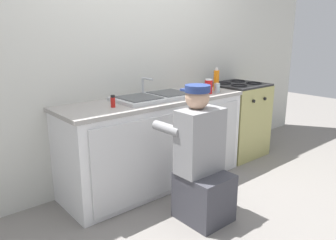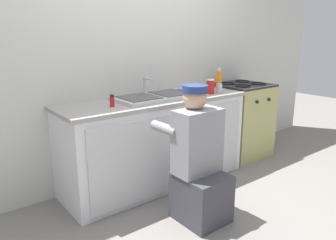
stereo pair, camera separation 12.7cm
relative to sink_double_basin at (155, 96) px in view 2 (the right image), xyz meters
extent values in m
plane|color=gray|center=(0.00, -0.30, -0.90)|extent=(12.00, 12.00, 0.00)
cube|color=silver|center=(0.00, 0.35, 0.35)|extent=(6.00, 0.10, 2.50)
cube|color=white|center=(0.00, 0.00, -0.48)|extent=(1.90, 0.60, 0.84)
cube|color=silver|center=(-0.46, -0.31, -0.48)|extent=(0.83, 0.02, 0.74)
cube|color=silver|center=(0.46, -0.31, -0.48)|extent=(0.83, 0.02, 0.74)
cube|color=#9E9993|center=(0.00, 0.00, -0.04)|extent=(1.94, 0.62, 0.04)
cube|color=silver|center=(0.00, 0.00, 0.00)|extent=(0.80, 0.44, 0.03)
cube|color=#4C4F51|center=(-0.19, 0.00, 0.01)|extent=(0.33, 0.35, 0.01)
cube|color=#4C4F51|center=(0.19, 0.00, 0.01)|extent=(0.33, 0.35, 0.01)
cylinder|color=#B7BABF|center=(0.00, 0.19, 0.07)|extent=(0.02, 0.02, 0.18)
cylinder|color=#B7BABF|center=(0.00, 0.11, 0.16)|extent=(0.02, 0.16, 0.02)
cube|color=tan|center=(1.29, 0.00, -0.46)|extent=(0.63, 0.60, 0.88)
cube|color=#262628|center=(1.29, 0.00, -0.01)|extent=(0.62, 0.59, 0.02)
torus|color=black|center=(1.15, -0.12, 0.01)|extent=(0.19, 0.19, 0.02)
torus|color=black|center=(1.44, -0.12, 0.01)|extent=(0.19, 0.19, 0.02)
torus|color=black|center=(1.15, 0.12, 0.01)|extent=(0.19, 0.19, 0.02)
torus|color=black|center=(1.44, 0.12, 0.01)|extent=(0.19, 0.19, 0.02)
cylinder|color=black|center=(1.18, -0.31, -0.15)|extent=(0.04, 0.02, 0.04)
cylinder|color=black|center=(1.40, -0.31, -0.15)|extent=(0.04, 0.02, 0.04)
cube|color=#3F3F47|center=(-0.12, -0.80, -0.70)|extent=(0.36, 0.40, 0.40)
cube|color=gray|center=(-0.12, -0.74, -0.24)|extent=(0.38, 0.22, 0.52)
sphere|color=tan|center=(-0.12, -0.70, 0.11)|extent=(0.19, 0.19, 0.19)
cylinder|color=navy|center=(-0.12, -0.70, 0.18)|extent=(0.20, 0.20, 0.06)
cube|color=navy|center=(-0.12, -0.62, 0.16)|extent=(0.13, 0.09, 0.02)
cylinder|color=gray|center=(-0.29, -0.54, -0.15)|extent=(0.08, 0.30, 0.08)
cylinder|color=gray|center=(0.05, -0.54, -0.15)|extent=(0.08, 0.30, 0.08)
cylinder|color=red|center=(-0.51, -0.08, 0.02)|extent=(0.04, 0.04, 0.08)
cylinder|color=black|center=(-0.51, -0.08, 0.08)|extent=(0.04, 0.04, 0.02)
cylinder|color=red|center=(0.60, -0.15, 0.05)|extent=(0.08, 0.08, 0.14)
cylinder|color=white|center=(0.60, -0.15, 0.13)|extent=(0.08, 0.08, 0.01)
cylinder|color=orange|center=(0.80, -0.08, 0.09)|extent=(0.06, 0.06, 0.22)
cylinder|color=white|center=(0.80, -0.08, 0.22)|extent=(0.03, 0.03, 0.03)
cylinder|color=#ADC6CC|center=(0.70, -0.18, 0.03)|extent=(0.06, 0.06, 0.10)
camera|label=1|loc=(-1.92, -2.46, 0.59)|focal=35.00mm
camera|label=2|loc=(-1.82, -2.54, 0.59)|focal=35.00mm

